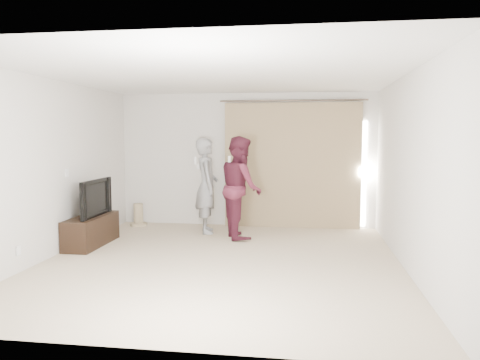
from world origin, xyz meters
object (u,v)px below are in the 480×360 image
tv (90,198)px  person_man (207,186)px  tv_console (91,231)px  person_woman (241,187)px

tv → person_man: 2.07m
tv_console → tv: tv is taller
tv → tv_console: bearing=179.8°
tv_console → person_woman: size_ratio=0.70×
tv → person_man: (1.64, 1.26, 0.09)m
tv_console → person_man: size_ratio=0.72×
tv_console → person_man: 2.16m
tv_console → person_man: bearing=37.4°
tv_console → person_woman: bearing=21.9°
tv_console → person_man: person_man is taller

